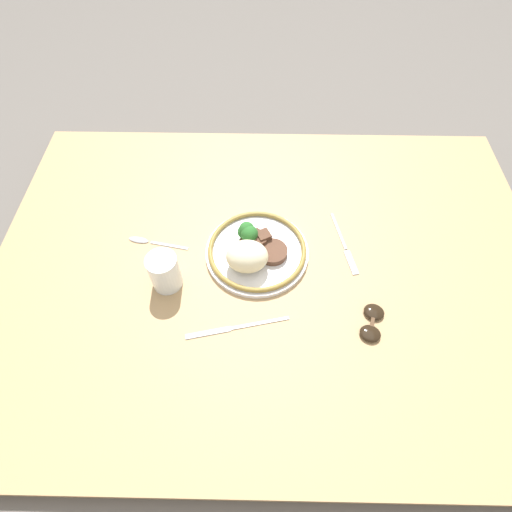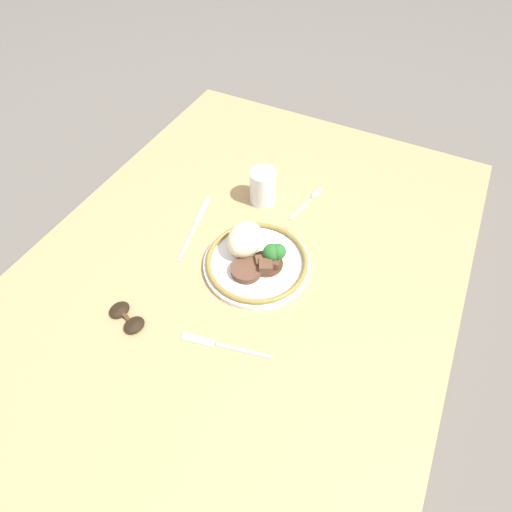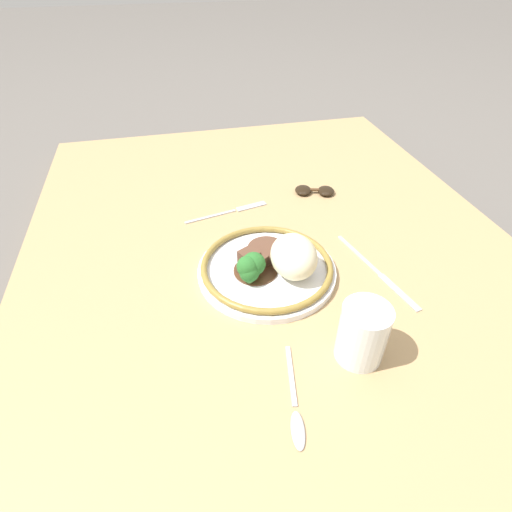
{
  "view_description": "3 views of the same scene",
  "coord_description": "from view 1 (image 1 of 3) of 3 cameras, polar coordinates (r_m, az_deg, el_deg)",
  "views": [
    {
      "loc": [
        0.02,
        0.54,
        0.85
      ],
      "look_at": [
        0.03,
        -0.0,
        0.07
      ],
      "focal_mm": 28.0,
      "sensor_mm": 36.0,
      "label": 1
    },
    {
      "loc": [
        -0.49,
        -0.29,
        0.79
      ],
      "look_at": [
        0.03,
        -0.03,
        0.07
      ],
      "focal_mm": 28.0,
      "sensor_mm": 36.0,
      "label": 2
    },
    {
      "loc": [
        0.57,
        -0.18,
        0.53
      ],
      "look_at": [
        0.0,
        -0.05,
        0.06
      ],
      "focal_mm": 28.0,
      "sensor_mm": 36.0,
      "label": 3
    }
  ],
  "objects": [
    {
      "name": "ground_plane",
      "position": [
        1.0,
        1.85,
        -2.31
      ],
      "size": [
        8.0,
        8.0,
        0.0
      ],
      "primitive_type": "plane",
      "color": "#5B5651"
    },
    {
      "name": "knife",
      "position": [
        0.89,
        -3.19,
        -10.24
      ],
      "size": [
        0.23,
        0.06,
        0.0
      ],
      "rotation": [
        0.0,
        0.0,
        0.22
      ],
      "color": "#ADADB2",
      "rests_on": "dining_table"
    },
    {
      "name": "sunglasses",
      "position": [
        0.93,
        16.26,
        -9.1
      ],
      "size": [
        0.07,
        0.1,
        0.01
      ],
      "rotation": [
        0.0,
        0.0,
        -0.3
      ],
      "color": "black",
      "rests_on": "dining_table"
    },
    {
      "name": "dining_table",
      "position": [
        0.99,
        1.87,
        -1.77
      ],
      "size": [
        1.36,
        0.98,
        0.03
      ],
      "color": "tan",
      "rests_on": "ground"
    },
    {
      "name": "juice_glass",
      "position": [
        0.93,
        -12.9,
        -2.32
      ],
      "size": [
        0.07,
        0.07,
        0.1
      ],
      "color": "#F4AD19",
      "rests_on": "dining_table"
    },
    {
      "name": "fork",
      "position": [
        1.02,
        12.69,
        1.02
      ],
      "size": [
        0.05,
        0.19,
        0.0
      ],
      "rotation": [
        0.0,
        0.0,
        1.79
      ],
      "color": "#ADADB2",
      "rests_on": "dining_table"
    },
    {
      "name": "spoon",
      "position": [
        1.05,
        -15.41,
        2.05
      ],
      "size": [
        0.16,
        0.04,
        0.01
      ],
      "rotation": [
        0.0,
        0.0,
        -0.19
      ],
      "color": "#ADADB2",
      "rests_on": "dining_table"
    },
    {
      "name": "plate",
      "position": [
        0.97,
        -0.19,
        0.8
      ],
      "size": [
        0.25,
        0.25,
        0.09
      ],
      "color": "white",
      "rests_on": "dining_table"
    }
  ]
}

